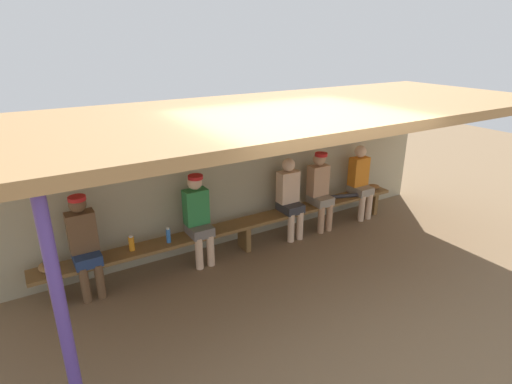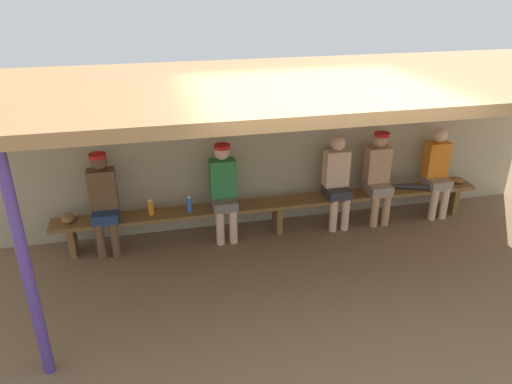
{
  "view_description": "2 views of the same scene",
  "coord_description": "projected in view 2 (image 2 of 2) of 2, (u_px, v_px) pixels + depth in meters",
  "views": [
    {
      "loc": [
        -2.84,
        -3.49,
        3.15
      ],
      "look_at": [
        0.09,
        1.34,
        1.01
      ],
      "focal_mm": 28.94,
      "sensor_mm": 36.0,
      "label": 1
    },
    {
      "loc": [
        -1.65,
        -4.29,
        3.38
      ],
      "look_at": [
        -0.36,
        1.35,
        0.73
      ],
      "focal_mm": 34.02,
      "sensor_mm": 36.0,
      "label": 2
    }
  ],
  "objects": [
    {
      "name": "ground_plane",
      "position": [
        313.0,
        295.0,
        5.55
      ],
      "size": [
        24.0,
        24.0,
        0.0
      ],
      "primitive_type": "plane",
      "color": "brown"
    },
    {
      "name": "dugout_roof",
      "position": [
        302.0,
        85.0,
        5.22
      ],
      "size": [
        8.0,
        2.8,
        0.12
      ],
      "primitive_type": "cube",
      "color": "#9E7547",
      "rests_on": "back_wall"
    },
    {
      "name": "player_in_blue",
      "position": [
        337.0,
        178.0,
        6.79
      ],
      "size": [
        0.34,
        0.42,
        1.34
      ],
      "color": "#333338",
      "rests_on": "ground"
    },
    {
      "name": "player_middle",
      "position": [
        437.0,
        169.0,
        7.11
      ],
      "size": [
        0.34,
        0.42,
        1.34
      ],
      "color": "gray",
      "rests_on": "ground"
    },
    {
      "name": "baseball_glove_tan",
      "position": [
        68.0,
        218.0,
        6.18
      ],
      "size": [
        0.19,
        0.25,
        0.09
      ],
      "primitive_type": "ellipsoid",
      "rotation": [
        0.0,
        0.0,
        1.64
      ],
      "color": "olive",
      "rests_on": "bench"
    },
    {
      "name": "player_shirtless_tan",
      "position": [
        104.0,
        199.0,
        6.14
      ],
      "size": [
        0.34,
        0.42,
        1.34
      ],
      "color": "navy",
      "rests_on": "ground"
    },
    {
      "name": "support_post",
      "position": [
        27.0,
        271.0,
        4.04
      ],
      "size": [
        0.1,
        0.1,
        2.2
      ],
      "primitive_type": "cylinder",
      "color": "#4C388C",
      "rests_on": "ground"
    },
    {
      "name": "back_wall",
      "position": [
        270.0,
        147.0,
        6.86
      ],
      "size": [
        8.0,
        0.2,
        2.2
      ],
      "primitive_type": "cube",
      "color": "tan",
      "rests_on": "ground"
    },
    {
      "name": "bench",
      "position": [
        278.0,
        206.0,
        6.76
      ],
      "size": [
        6.0,
        0.36,
        0.46
      ],
      "color": "brown",
      "rests_on": "ground"
    },
    {
      "name": "player_in_white",
      "position": [
        378.0,
        173.0,
        6.91
      ],
      "size": [
        0.34,
        0.42,
        1.34
      ],
      "color": "gray",
      "rests_on": "ground"
    },
    {
      "name": "player_rightmost",
      "position": [
        223.0,
        188.0,
        6.46
      ],
      "size": [
        0.34,
        0.42,
        1.34
      ],
      "color": "slate",
      "rests_on": "ground"
    },
    {
      "name": "baseball_glove_dark_brown",
      "position": [
        456.0,
        180.0,
        7.3
      ],
      "size": [
        0.29,
        0.26,
        0.09
      ],
      "primitive_type": "ellipsoid",
      "rotation": [
        0.0,
        0.0,
        2.68
      ],
      "color": "brown",
      "rests_on": "bench"
    },
    {
      "name": "water_bottle_green",
      "position": [
        189.0,
        204.0,
        6.4
      ],
      "size": [
        0.06,
        0.06,
        0.22
      ],
      "color": "blue",
      "rests_on": "bench"
    },
    {
      "name": "water_bottle_clear",
      "position": [
        151.0,
        207.0,
        6.34
      ],
      "size": [
        0.08,
        0.08,
        0.22
      ],
      "color": "orange",
      "rests_on": "bench"
    },
    {
      "name": "baseball_bat",
      "position": [
        405.0,
        187.0,
        7.11
      ],
      "size": [
        0.85,
        0.34,
        0.07
      ],
      "primitive_type": "cylinder",
      "rotation": [
        0.0,
        1.57,
        -0.32
      ],
      "color": "#333338",
      "rests_on": "bench"
    }
  ]
}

